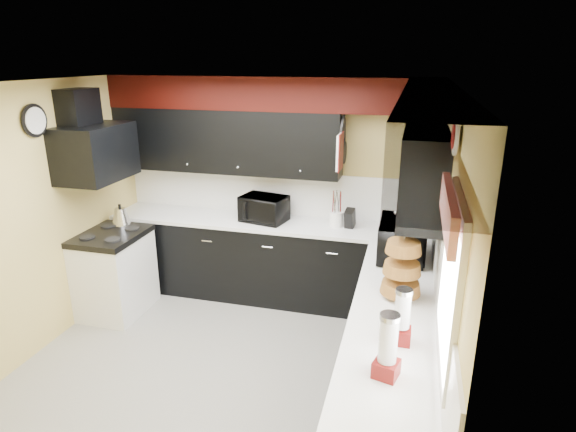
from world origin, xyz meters
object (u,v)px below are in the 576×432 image
(knife_block, at_px, (350,219))
(kettle, at_px, (121,216))
(toaster_oven, at_px, (264,209))
(utensil_crock, at_px, (336,219))
(microwave, at_px, (403,239))

(knife_block, bearing_deg, kettle, -162.75)
(toaster_oven, distance_m, utensil_crock, 0.82)
(toaster_oven, height_order, utensil_crock, toaster_oven)
(microwave, xyz_separation_m, utensil_crock, (-0.72, 0.67, -0.09))
(microwave, bearing_deg, knife_block, 40.38)
(utensil_crock, bearing_deg, kettle, -168.50)
(toaster_oven, xyz_separation_m, kettle, (-1.52, -0.45, -0.07))
(utensil_crock, distance_m, knife_block, 0.15)
(utensil_crock, distance_m, kettle, 2.38)
(knife_block, relative_size, kettle, 1.02)
(knife_block, xyz_separation_m, kettle, (-2.48, -0.46, -0.03))
(microwave, relative_size, knife_block, 2.97)
(toaster_oven, bearing_deg, kettle, -151.05)
(utensil_crock, bearing_deg, knife_block, -5.04)
(utensil_crock, height_order, kettle, utensil_crock)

